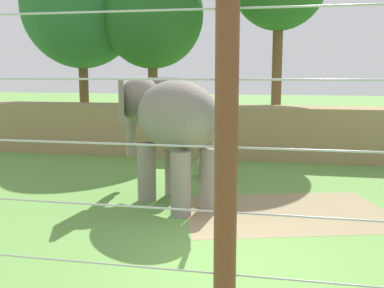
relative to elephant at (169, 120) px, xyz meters
name	(u,v)px	position (x,y,z in m)	size (l,w,h in m)	color
ground_plane	(243,262)	(2.19, -3.46, -2.12)	(120.00, 120.00, 0.00)	#609342
dirt_patch	(286,212)	(2.96, -0.31, -2.12)	(4.82, 3.33, 0.01)	#937F5B
embankment_wall	(266,132)	(2.19, 6.78, -1.12)	(36.00, 1.80, 2.00)	#997F56
elephant	(169,120)	(0.00, 0.00, 0.00)	(3.66, 3.54, 3.20)	gray
enrichment_ball	(210,165)	(0.58, 2.89, -1.69)	(0.85, 0.85, 0.85)	gray
cable_fence	(218,207)	(2.22, -6.93, -0.08)	(12.36, 0.22, 4.06)	brown
tree_far_left	(152,15)	(-3.09, 9.25, 3.73)	(4.61, 4.61, 8.30)	brown
tree_behind_wall	(81,6)	(-6.57, 9.44, 4.22)	(5.48, 5.48, 9.24)	brown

